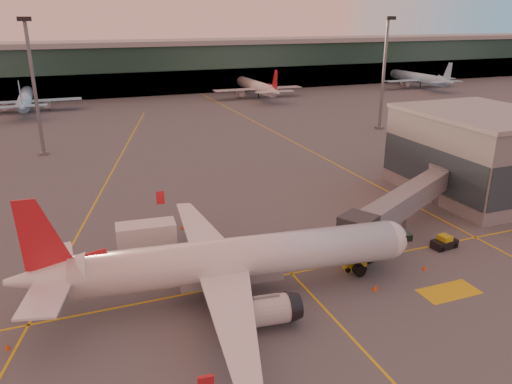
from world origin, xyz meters
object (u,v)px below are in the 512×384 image
object	(u,v)px
main_airplane	(228,261)
gpu_cart	(355,264)
catering_truck	(148,241)
pushback_tug	(444,243)

from	to	relation	value
main_airplane	gpu_cart	bearing A→B (deg)	7.30
catering_truck	pushback_tug	bearing A→B (deg)	-9.34
gpu_cart	catering_truck	bearing A→B (deg)	168.01
main_airplane	catering_truck	xyz separation A→B (m)	(-6.08, 9.40, -1.02)
main_airplane	catering_truck	world-z (taller)	main_airplane
main_airplane	gpu_cart	world-z (taller)	main_airplane
pushback_tug	gpu_cart	bearing A→B (deg)	177.07
gpu_cart	pushback_tug	distance (m)	12.71
main_airplane	pushback_tug	bearing A→B (deg)	8.41
main_airplane	catering_truck	size ratio (longest dim) A/B	5.96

